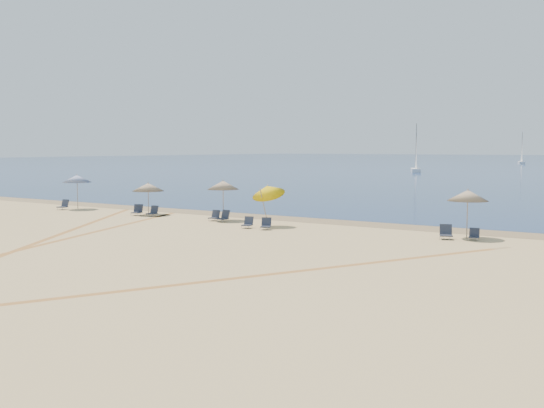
{
  "coord_description": "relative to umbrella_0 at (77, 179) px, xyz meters",
  "views": [
    {
      "loc": [
        19.19,
        -10.36,
        4.55
      ],
      "look_at": [
        0.0,
        20.0,
        1.3
      ],
      "focal_mm": 40.93,
      "sensor_mm": 36.0,
      "label": 1
    }
  ],
  "objects": [
    {
      "name": "chair_4",
      "position": [
        14.11,
        -0.66,
        -1.95
      ],
      "size": [
        0.69,
        0.78,
        0.73
      ],
      "rotation": [
        0.0,
        0.0,
        -0.14
      ],
      "color": "#1D222E",
      "rests_on": "ground"
    },
    {
      "name": "umbrella_1",
      "position": [
        7.23,
        -0.06,
        -0.39
      ],
      "size": [
        2.19,
        2.19,
        2.23
      ],
      "color": "gray",
      "rests_on": "ground"
    },
    {
      "name": "umbrella_4",
      "position": [
        28.68,
        0.39,
        -0.11
      ],
      "size": [
        2.06,
        2.06,
        2.5
      ],
      "color": "gray",
      "rests_on": "ground"
    },
    {
      "name": "chair_0",
      "position": [
        -0.58,
        -0.82,
        -1.95
      ],
      "size": [
        0.68,
        0.77,
        0.74
      ],
      "rotation": [
        0.0,
        0.0,
        0.1
      ],
      "color": "#1D222E",
      "rests_on": "ground"
    },
    {
      "name": "chair_1",
      "position": [
        6.92,
        -0.79,
        -1.95
      ],
      "size": [
        0.84,
        0.9,
        0.74
      ],
      "rotation": [
        0.0,
        0.0,
        0.4
      ],
      "color": "#1D222E",
      "rests_on": "ground"
    },
    {
      "name": "chair_6",
      "position": [
        18.28,
        -2.3,
        -1.98
      ],
      "size": [
        0.77,
        0.81,
        0.66
      ],
      "rotation": [
        0.0,
        0.0,
        0.43
      ],
      "color": "#1D222E",
      "rests_on": "ground"
    },
    {
      "name": "sailboat_2",
      "position": [
        -3.04,
        83.55,
        0.52
      ],
      "size": [
        3.83,
        6.32,
        9.22
      ],
      "rotation": [
        0.0,
        0.0,
        0.39
      ],
      "color": "white",
      "rests_on": "ocean"
    },
    {
      "name": "sailboat_1",
      "position": [
        1.95,
        160.12,
        0.49
      ],
      "size": [
        3.14,
        6.32,
        9.12
      ],
      "rotation": [
        0.0,
        0.0,
        0.27
      ],
      "color": "white",
      "rests_on": "ocean"
    },
    {
      "name": "chair_7",
      "position": [
        27.9,
        -0.55,
        -1.95
      ],
      "size": [
        0.82,
        0.88,
        0.73
      ],
      "rotation": [
        0.0,
        0.0,
        0.37
      ],
      "color": "#1D222E",
      "rests_on": "ground"
    },
    {
      "name": "umbrella_0",
      "position": [
        0.0,
        0.0,
        0.0
      ],
      "size": [
        2.12,
        2.12,
        2.61
      ],
      "color": "gray",
      "rests_on": "ground"
    },
    {
      "name": "chair_2",
      "position": [
        8.17,
        -0.61,
        -1.96
      ],
      "size": [
        0.62,
        0.72,
        0.7
      ],
      "rotation": [
        0.0,
        0.0,
        0.07
      ],
      "color": "#1D222E",
      "rests_on": "ground"
    },
    {
      "name": "tire_tracks",
      "position": [
        15.42,
        -11.74,
        -2.27
      ],
      "size": [
        52.59,
        43.4,
        0.0
      ],
      "color": "tan",
      "rests_on": "ground"
    },
    {
      "name": "wet_sand",
      "position": [
        17.77,
        3.13,
        -2.27
      ],
      "size": [
        500.0,
        500.0,
        0.0
      ],
      "primitive_type": "plane",
      "color": "olive",
      "rests_on": "ground"
    },
    {
      "name": "umbrella_2",
      "position": [
        13.56,
        0.02,
        -0.05
      ],
      "size": [
        2.0,
        2.0,
        2.57
      ],
      "color": "gray",
      "rests_on": "ground"
    },
    {
      "name": "umbrella_3",
      "position": [
        17.57,
        -1.02,
        -0.17
      ],
      "size": [
        1.94,
        2.01,
        2.72
      ],
      "color": "gray",
      "rests_on": "ground"
    },
    {
      "name": "chair_5",
      "position": [
        17.05,
        -2.3,
        -1.99
      ],
      "size": [
        0.65,
        0.73,
        0.65
      ],
      "rotation": [
        0.0,
        0.0,
        0.21
      ],
      "color": "#1D222E",
      "rests_on": "ground"
    },
    {
      "name": "chair_8",
      "position": [
        29.18,
        -0.14,
        -2.01
      ],
      "size": [
        0.59,
        0.66,
        0.59
      ],
      "rotation": [
        0.0,
        0.0,
        0.19
      ],
      "color": "#1D222E",
      "rests_on": "ground"
    },
    {
      "name": "chair_3",
      "position": [
        13.21,
        -0.42,
        -1.98
      ],
      "size": [
        0.6,
        0.68,
        0.65
      ],
      "rotation": [
        0.0,
        0.0,
        0.09
      ],
      "color": "#1D222E",
      "rests_on": "ground"
    }
  ]
}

